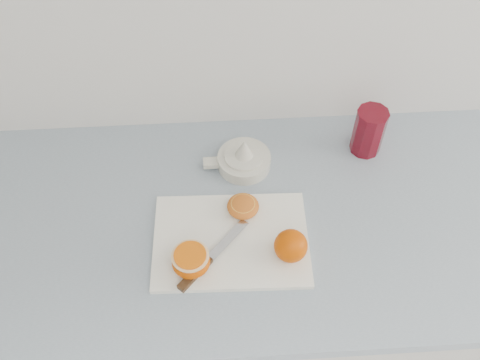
# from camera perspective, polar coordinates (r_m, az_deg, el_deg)

# --- Properties ---
(counter) EXTENTS (2.62, 0.64, 0.89)m
(counter) POSITION_cam_1_polar(r_m,az_deg,el_deg) (1.59, 3.98, -12.77)
(counter) COLOR beige
(counter) RESTS_ON ground
(cutting_board) EXTENTS (0.34, 0.25, 0.01)m
(cutting_board) POSITION_cam_1_polar(r_m,az_deg,el_deg) (1.15, -0.97, -6.45)
(cutting_board) COLOR white
(cutting_board) RESTS_ON counter
(whole_orange) EXTENTS (0.07, 0.07, 0.07)m
(whole_orange) POSITION_cam_1_polar(r_m,az_deg,el_deg) (1.10, 5.44, -7.01)
(whole_orange) COLOR #D46200
(whole_orange) RESTS_ON cutting_board
(half_orange) EXTENTS (0.08, 0.08, 0.05)m
(half_orange) POSITION_cam_1_polar(r_m,az_deg,el_deg) (1.10, -5.27, -8.58)
(half_orange) COLOR #D46200
(half_orange) RESTS_ON cutting_board
(squeezed_shell) EXTENTS (0.07, 0.07, 0.03)m
(squeezed_shell) POSITION_cam_1_polar(r_m,az_deg,el_deg) (1.18, 0.32, -2.80)
(squeezed_shell) COLOR #C55D19
(squeezed_shell) RESTS_ON cutting_board
(paring_knife) EXTENTS (0.15, 0.17, 0.01)m
(paring_knife) POSITION_cam_1_polar(r_m,az_deg,el_deg) (1.11, -4.16, -9.26)
(paring_knife) COLOR #432916
(paring_knife) RESTS_ON cutting_board
(citrus_juicer) EXTENTS (0.16, 0.13, 0.09)m
(citrus_juicer) POSITION_cam_1_polar(r_m,az_deg,el_deg) (1.27, 0.37, 2.27)
(citrus_juicer) COLOR white
(citrus_juicer) RESTS_ON counter
(red_tumbler) EXTENTS (0.08, 0.08, 0.12)m
(red_tumbler) POSITION_cam_1_polar(r_m,az_deg,el_deg) (1.32, 13.53, 4.94)
(red_tumbler) COLOR maroon
(red_tumbler) RESTS_ON counter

